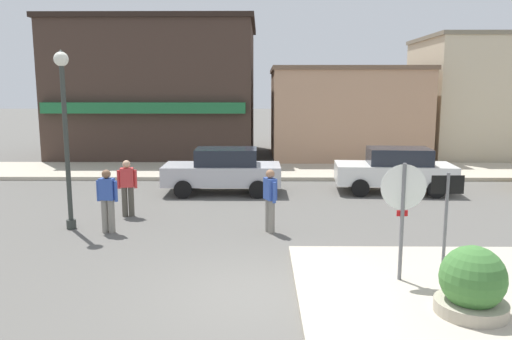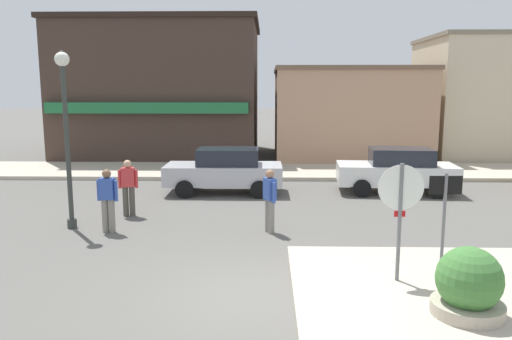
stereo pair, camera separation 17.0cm
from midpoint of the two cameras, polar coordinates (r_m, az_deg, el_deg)
name	(u,v)px [view 1 (the left image)]	position (r m, az deg, el deg)	size (l,w,h in m)	color
ground_plane	(259,296)	(9.03, -0.18, -14.18)	(160.00, 160.00, 0.00)	#5B5954
sidewalk_corner	(481,294)	(9.68, 23.85, -12.86)	(6.40, 4.80, 0.15)	#B7AD99
kerb_far	(260,171)	(21.49, 0.29, -0.10)	(80.00, 4.00, 0.15)	#B7AD99
stop_sign	(403,206)	(9.27, 15.91, -4.03)	(0.82, 0.07, 2.30)	slate
one_way_sign	(446,214)	(9.73, 20.42, -4.76)	(0.60, 0.06, 2.10)	slate
planter	(472,288)	(8.53, 22.92, -12.31)	(1.10, 1.10, 1.23)	#ADA38E
lamp_post	(65,114)	(13.45, -21.38, 5.96)	(0.36, 0.36, 4.54)	#333833
parked_car_nearest	(223,170)	(17.23, -4.05, 0.00)	(4.01, 1.91, 1.56)	#B7B7BC
parked_car_second	(395,169)	(17.95, 15.34, 0.06)	(4.11, 2.10, 1.56)	white
pedestrian_crossing_near	(270,199)	(12.49, 1.23, -3.31)	(0.35, 0.54, 1.61)	gray
pedestrian_crossing_far	(127,186)	(14.54, -14.82, -1.82)	(0.56, 0.27, 1.61)	#4C473D
pedestrian_kerb_side	(107,199)	(13.03, -16.98, -3.19)	(0.56, 0.27, 1.61)	gray
building_corner_shop	(160,90)	(27.62, -11.07, 8.98)	(10.21, 8.22, 7.01)	#3D2D26
building_storefront_left_near	(342,113)	(26.85, 9.64, 6.47)	(7.51, 7.49, 4.62)	tan
building_storefront_left_mid	(505,98)	(29.33, 26.44, 7.43)	(8.92, 6.02, 6.22)	beige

